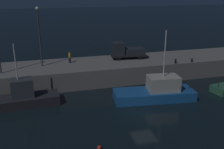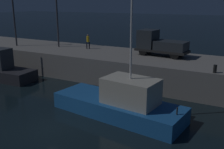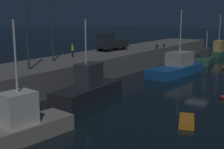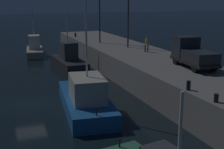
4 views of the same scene
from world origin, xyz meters
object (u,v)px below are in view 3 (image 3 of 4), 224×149
object	(u,v)px
mooring_buoy_near	(224,68)
dockworker	(72,49)
fishing_boat_white	(88,87)
bollard_east	(157,47)
fishing_trawler_red	(205,58)
mooring_buoy_mid	(222,97)
dinghy_orange_near	(187,121)
utility_truck	(111,42)
fishing_boat_blue	(19,126)
fishing_boat_orange	(176,67)
lamp_post_east	(52,19)
lamp_post_west	(27,22)
bollard_central	(164,46)
fishing_trawler_green	(219,51)

from	to	relation	value
mooring_buoy_near	dockworker	world-z (taller)	dockworker
fishing_boat_white	bollard_east	bearing A→B (deg)	8.47
dockworker	fishing_boat_white	bearing A→B (deg)	-130.44
fishing_trawler_red	fishing_boat_white	xyz separation A→B (m)	(-28.00, 2.48, 0.20)
mooring_buoy_mid	dinghy_orange_near	bearing A→B (deg)	177.27
mooring_buoy_mid	utility_truck	bearing A→B (deg)	65.35
fishing_boat_blue	dinghy_orange_near	xyz separation A→B (m)	(8.99, -7.65, -0.81)
fishing_boat_orange	bollard_east	distance (m)	8.10
dinghy_orange_near	lamp_post_east	distance (m)	19.45
dinghy_orange_near	mooring_buoy_mid	bearing A→B (deg)	-2.73
fishing_boat_orange	dinghy_orange_near	distance (m)	19.35
fishing_boat_white	dockworker	size ratio (longest dim) A/B	5.03
lamp_post_west	dockworker	distance (m)	10.25
fishing_boat_white	lamp_post_east	world-z (taller)	lamp_post_east
fishing_boat_orange	lamp_post_east	xyz separation A→B (m)	(-13.46, 9.50, 6.38)
fishing_boat_white	mooring_buoy_near	size ratio (longest dim) A/B	14.35
fishing_boat_white	bollard_east	world-z (taller)	fishing_boat_white
fishing_boat_orange	fishing_boat_white	bearing A→B (deg)	171.36
fishing_trawler_red	bollard_central	xyz separation A→B (m)	(-3.75, 5.75, 2.08)
dinghy_orange_near	bollard_east	size ratio (longest dim) A/B	4.71
fishing_trawler_red	dinghy_orange_near	world-z (taller)	fishing_trawler_red
dinghy_orange_near	fishing_boat_orange	bearing A→B (deg)	24.70
mooring_buoy_mid	lamp_post_west	world-z (taller)	lamp_post_west
fishing_boat_white	mooring_buoy_near	bearing A→B (deg)	-16.39
fishing_boat_orange	dinghy_orange_near	size ratio (longest dim) A/B	3.35
fishing_boat_blue	mooring_buoy_near	xyz separation A→B (m)	(33.90, -4.00, -0.69)
dockworker	bollard_central	xyz separation A→B (m)	(17.73, -4.39, -0.71)
fishing_boat_white	lamp_post_west	xyz separation A→B (m)	(-2.72, 5.13, 6.22)
fishing_boat_blue	mooring_buoy_mid	world-z (taller)	fishing_boat_blue
mooring_buoy_mid	utility_truck	xyz separation A→B (m)	(8.55, 18.64, 3.68)
mooring_buoy_near	utility_truck	distance (m)	17.04
lamp_post_east	bollard_east	xyz separation A→B (m)	(18.96, -3.87, -4.46)
mooring_buoy_mid	dockworker	distance (m)	18.87
fishing_boat_blue	lamp_post_west	bearing A→B (deg)	45.51
fishing_trawler_red	dinghy_orange_near	size ratio (longest dim) A/B	2.43
fishing_boat_blue	bollard_central	size ratio (longest dim) A/B	14.66
fishing_trawler_green	mooring_buoy_mid	world-z (taller)	fishing_trawler_green
fishing_trawler_red	fishing_boat_white	bearing A→B (deg)	174.93
fishing_boat_orange	lamp_post_east	bearing A→B (deg)	144.79
lamp_post_west	mooring_buoy_near	bearing A→B (deg)	-24.71
fishing_boat_white	dinghy_orange_near	xyz separation A→B (m)	(-1.58, -10.51, -0.84)
dinghy_orange_near	mooring_buoy_near	size ratio (longest dim) A/B	5.12
bollard_central	bollard_east	xyz separation A→B (m)	(-2.77, -0.07, 0.06)
fishing_boat_white	fishing_trawler_green	bearing A→B (deg)	-2.67
fishing_boat_orange	fishing_trawler_green	world-z (taller)	fishing_boat_orange
dinghy_orange_near	dockworker	world-z (taller)	dockworker
dinghy_orange_near	bollard_central	bearing A→B (deg)	28.07
dinghy_orange_near	lamp_post_east	size ratio (longest dim) A/B	0.37
bollard_east	lamp_post_east	bearing A→B (deg)	168.46
fishing_boat_orange	mooring_buoy_near	size ratio (longest dim) A/B	17.14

